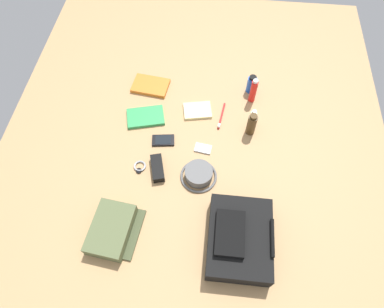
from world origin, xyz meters
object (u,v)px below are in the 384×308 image
at_px(travel_guidebook, 146,117).
at_px(sunglasses_case, 157,168).
at_px(deodorant_spray, 252,84).
at_px(notepad, 197,110).
at_px(cologne_bottle, 252,124).
at_px(sunscreen_spray, 253,91).
at_px(toothbrush, 221,117).
at_px(bucket_hat, 199,174).
at_px(paperback_novel, 151,86).
at_px(cell_phone, 163,140).
at_px(backpack, 239,238).
at_px(lotion_bottle, 253,118).
at_px(media_player, 203,148).
at_px(toiletry_pouch, 112,230).
at_px(wristwatch, 140,167).

height_order(travel_guidebook, sunglasses_case, sunglasses_case).
height_order(deodorant_spray, notepad, deodorant_spray).
bearing_deg(cologne_bottle, sunscreen_spray, 178.47).
bearing_deg(toothbrush, bucket_hat, -13.72).
distance_m(paperback_novel, toothbrush, 0.46).
bearing_deg(toothbrush, sunscreen_spray, 131.42).
distance_m(bucket_hat, cell_phone, 0.28).
bearing_deg(backpack, lotion_bottle, 175.27).
bearing_deg(backpack, cologne_bottle, 175.64).
relative_size(backpack, travel_guidebook, 1.58).
relative_size(notepad, sunglasses_case, 1.07).
bearing_deg(travel_guidebook, media_player, 63.06).
bearing_deg(bucket_hat, toothbrush, 166.28).
bearing_deg(toothbrush, sunglasses_case, -39.97).
height_order(sunscreen_spray, cell_phone, sunscreen_spray).
distance_m(cell_phone, toothbrush, 0.34).
xyz_separation_m(toiletry_pouch, toothbrush, (-0.68, 0.44, -0.03)).
relative_size(bucket_hat, wristwatch, 2.54).
distance_m(cologne_bottle, paperback_novel, 0.63).
height_order(deodorant_spray, toothbrush, deodorant_spray).
height_order(toiletry_pouch, sunglasses_case, toiletry_pouch).
bearing_deg(deodorant_spray, paperback_novel, -86.90).
bearing_deg(cologne_bottle, notepad, -110.02).
relative_size(bucket_hat, cologne_bottle, 1.28).
distance_m(toiletry_pouch, cell_phone, 0.53).
relative_size(cologne_bottle, media_player, 1.55).
bearing_deg(bucket_hat, paperback_novel, -149.07).
distance_m(deodorant_spray, paperback_novel, 0.58).
xyz_separation_m(backpack, sunscreen_spray, (-0.81, 0.05, 0.02)).
height_order(cologne_bottle, media_player, cologne_bottle).
bearing_deg(toothbrush, deodorant_spray, 143.79).
bearing_deg(lotion_bottle, paperback_novel, -108.98).
distance_m(bucket_hat, travel_guidebook, 0.46).
distance_m(toiletry_pouch, sunglasses_case, 0.36).
bearing_deg(backpack, sunglasses_case, -128.21).
bearing_deg(backpack, toothbrush, -170.66).
distance_m(lotion_bottle, paperback_novel, 0.62).
bearing_deg(lotion_bottle, sunscreen_spray, -179.05).
height_order(media_player, wristwatch, same).
bearing_deg(paperback_novel, media_player, 40.88).
height_order(cologne_bottle, travel_guidebook, cologne_bottle).
bearing_deg(travel_guidebook, sunglasses_case, 20.25).
bearing_deg(lotion_bottle, notepad, -99.66).
xyz_separation_m(paperback_novel, toothbrush, (0.18, 0.42, -0.00)).
relative_size(backpack, sunglasses_case, 2.52).
xyz_separation_m(bucket_hat, cologne_bottle, (-0.29, 0.25, 0.04)).
height_order(backpack, sunscreen_spray, sunscreen_spray).
bearing_deg(backpack, notepad, -160.66).
relative_size(media_player, sunglasses_case, 0.65).
distance_m(travel_guidebook, cell_phone, 0.18).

